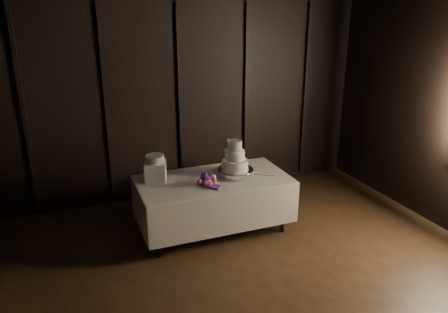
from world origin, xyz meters
TOP-DOWN VIEW (x-y plane):
  - room at (0.00, 0.00)m, footprint 6.08×7.08m
  - display_table at (0.03, 2.10)m, footprint 1.99×1.04m
  - cake_stand at (0.34, 2.10)m, footprint 0.56×0.56m
  - wedding_cake at (0.31, 2.09)m, footprint 0.38×0.33m
  - bouquet at (-0.12, 1.94)m, footprint 0.51×0.50m
  - box_pedestal at (-0.68, 2.32)m, footprint 0.33×0.33m
  - small_cake at (-0.68, 2.32)m, footprint 0.29×0.29m
  - cake_knife at (0.63, 2.01)m, footprint 0.31×0.25m

SIDE VIEW (x-z plane):
  - display_table at x=0.03m, z-range 0.04..0.80m
  - cake_knife at x=0.63m, z-range 0.76..0.77m
  - cake_stand at x=0.34m, z-range 0.76..0.85m
  - bouquet at x=-0.12m, z-range 0.73..0.93m
  - box_pedestal at x=-0.68m, z-range 0.76..1.01m
  - wedding_cake at x=0.31m, z-range 0.81..1.21m
  - small_cake at x=-0.68m, z-range 1.01..1.10m
  - room at x=0.00m, z-range -0.04..3.04m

